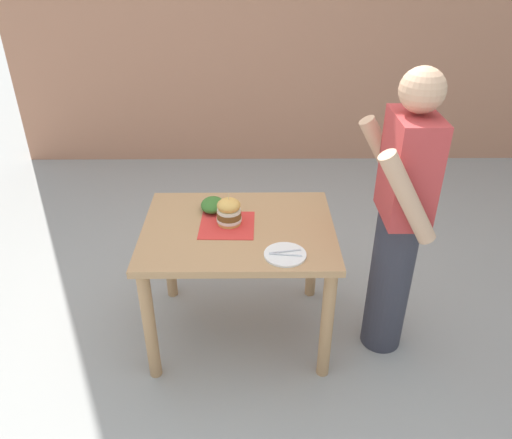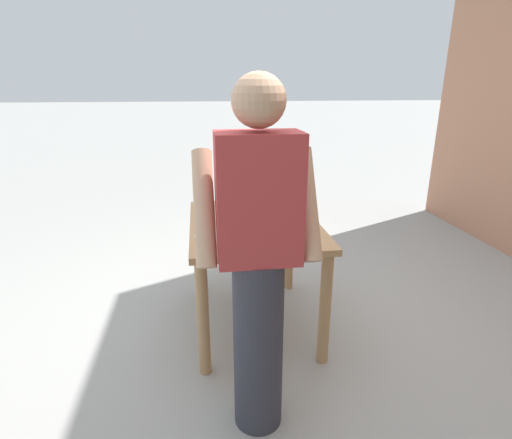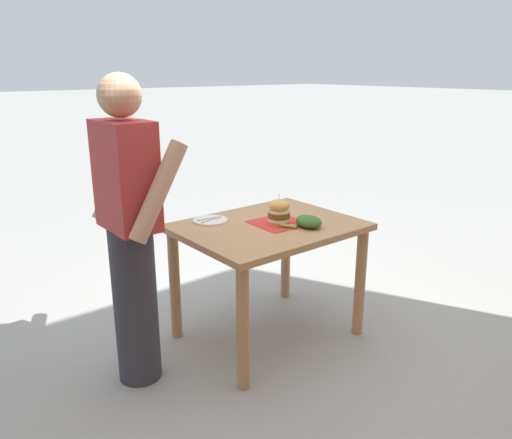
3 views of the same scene
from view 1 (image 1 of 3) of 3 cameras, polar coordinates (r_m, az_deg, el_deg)
The scene contains 8 objects.
ground_plane at distance 3.29m, azimuth -1.79°, elevation -12.43°, with size 80.00×80.00×0.00m, color #9E9E99.
patio_table at distance 2.88m, azimuth -1.99°, elevation -3.06°, with size 0.84×1.08×0.77m.
serving_paper at distance 2.83m, azimuth -3.32°, elevation -0.64°, with size 0.31×0.31×0.00m, color red.
sandwich at distance 2.81m, azimuth -3.11°, elevation 0.92°, with size 0.14×0.14×0.19m.
pickle_spear at distance 2.93m, azimuth -2.77°, elevation 0.82°, with size 0.02×0.02×0.10m, color #8EA83D.
side_plate_with_forks at distance 2.58m, azimuth 3.35°, elevation -4.01°, with size 0.22×0.22×0.02m.
side_salad at distance 2.97m, azimuth -4.97°, elevation 1.68°, with size 0.18×0.14×0.07m, color #386B28.
diner_across_table at distance 2.78m, azimuth 16.09°, elevation 0.13°, with size 0.55×0.35×1.69m.
Camera 1 is at (2.40, 0.08, 2.24)m, focal length 35.00 mm.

